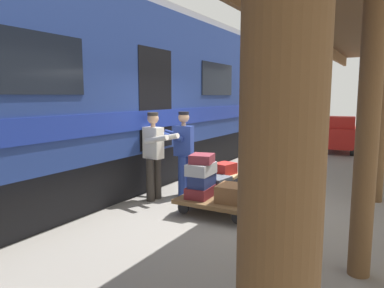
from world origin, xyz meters
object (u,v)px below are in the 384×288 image
at_px(suitcase_olive_duffel, 254,180).
at_px(baggage_tug, 341,135).
at_px(suitcase_black_hardshell, 243,188).
at_px(suitcase_brown_leather, 231,193).
at_px(suitcase_red_plastic, 225,168).
at_px(suitcase_burgundy_valise, 202,159).
at_px(train_car, 101,94).
at_px(suitcase_maroon_trunk, 201,191).
at_px(suitcase_navy_fabric, 202,180).
at_px(porter_in_overalls, 183,150).
at_px(suitcase_tan_vintage, 226,179).
at_px(porter_by_door, 154,153).
at_px(suitcase_gray_aluminum, 201,169).
at_px(suitcase_slate_roller, 215,183).
at_px(luggage_cart, 229,194).

distance_m(suitcase_olive_duffel, baggage_tug, 7.20).
bearing_deg(suitcase_black_hardshell, suitcase_brown_leather, 90.00).
xyz_separation_m(suitcase_red_plastic, suitcase_burgundy_valise, (-0.03, 0.99, 0.35)).
height_order(train_car, suitcase_black_hardshell, train_car).
relative_size(suitcase_maroon_trunk, suitcase_navy_fabric, 1.13).
height_order(suitcase_brown_leather, suitcase_maroon_trunk, suitcase_brown_leather).
bearing_deg(porter_in_overalls, suitcase_red_plastic, -160.83).
relative_size(suitcase_tan_vintage, porter_by_door, 0.32).
bearing_deg(suitcase_black_hardshell, suitcase_gray_aluminum, 42.71).
relative_size(suitcase_brown_leather, suitcase_slate_roller, 1.00).
bearing_deg(suitcase_olive_duffel, suitcase_brown_leather, 90.00).
height_order(suitcase_tan_vintage, suitcase_brown_leather, suitcase_brown_leather).
height_order(luggage_cart, porter_in_overalls, porter_in_overalls).
bearing_deg(porter_in_overalls, suitcase_burgundy_valise, 139.02).
bearing_deg(suitcase_brown_leather, suitcase_black_hardshell, -90.00).
relative_size(suitcase_red_plastic, suitcase_burgundy_valise, 0.98).
bearing_deg(suitcase_tan_vintage, suitcase_red_plastic, 52.80).
bearing_deg(suitcase_black_hardshell, suitcase_olive_duffel, -90.00).
bearing_deg(suitcase_red_plastic, suitcase_brown_leather, 120.51).
distance_m(suitcase_maroon_trunk, suitcase_red_plastic, 1.03).
bearing_deg(suitcase_navy_fabric, suitcase_gray_aluminum, 3.99).
relative_size(suitcase_olive_duffel, suitcase_tan_vintage, 1.10).
bearing_deg(suitcase_gray_aluminum, luggage_cart, -118.56).
bearing_deg(luggage_cart, porter_in_overalls, -10.71).
xyz_separation_m(suitcase_tan_vintage, baggage_tug, (-1.17, -7.17, 0.25)).
distance_m(suitcase_slate_roller, suitcase_navy_fabric, 0.55).
bearing_deg(baggage_tug, suitcase_maroon_trunk, 81.87).
xyz_separation_m(suitcase_tan_vintage, suitcase_black_hardshell, (-0.57, 0.52, 0.01)).
bearing_deg(baggage_tug, porter_by_door, 73.99).
xyz_separation_m(suitcase_slate_roller, suitcase_black_hardshell, (-0.57, 0.00, -0.02)).
distance_m(suitcase_tan_vintage, suitcase_black_hardshell, 0.77).
height_order(suitcase_navy_fabric, porter_by_door, porter_by_door).
xyz_separation_m(suitcase_red_plastic, porter_by_door, (1.11, 0.83, 0.34)).
bearing_deg(suitcase_gray_aluminum, suitcase_tan_vintage, -90.15).
bearing_deg(baggage_tug, train_car, 62.09).
height_order(suitcase_maroon_trunk, baggage_tug, baggage_tug).
relative_size(suitcase_olive_duffel, suitcase_red_plastic, 1.50).
distance_m(suitcase_slate_roller, baggage_tug, 7.79).
distance_m(train_car, suitcase_black_hardshell, 3.82).
distance_m(suitcase_brown_leather, suitcase_red_plastic, 1.18).
bearing_deg(baggage_tug, suitcase_black_hardshell, 85.49).
relative_size(suitcase_maroon_trunk, porter_by_door, 0.37).
bearing_deg(baggage_tug, suitcase_burgundy_valise, 81.86).
height_order(suitcase_gray_aluminum, porter_in_overalls, porter_in_overalls).
height_order(suitcase_burgundy_valise, porter_by_door, porter_by_door).
bearing_deg(suitcase_olive_duffel, porter_by_door, 26.86).
height_order(suitcase_tan_vintage, porter_by_door, porter_by_door).
bearing_deg(suitcase_navy_fabric, suitcase_red_plastic, -87.47).
height_order(train_car, baggage_tug, train_car).
height_order(suitcase_olive_duffel, suitcase_tan_vintage, suitcase_olive_duffel).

